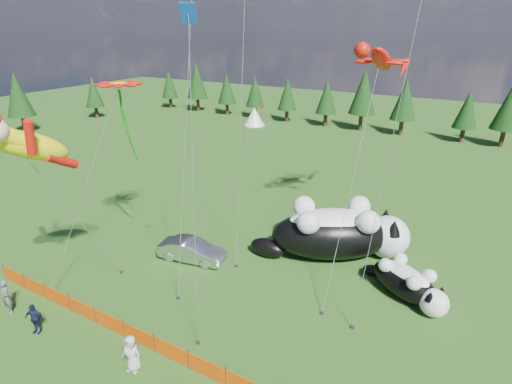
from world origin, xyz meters
TOP-DOWN VIEW (x-y plane):
  - ground at (0.00, 0.00)m, footprint 160.00×160.00m
  - safety_fence at (0.00, -3.00)m, footprint 22.06×0.06m
  - tree_line at (0.00, 45.00)m, footprint 90.00×4.00m
  - festival_tents at (11.00, 40.00)m, footprint 50.00×3.20m
  - cat_large at (5.68, 9.49)m, footprint 9.66×7.15m
  - cat_small at (10.53, 7.11)m, footprint 5.16×3.86m
  - car at (-2.45, 4.29)m, footprint 4.61×2.30m
  - spectator_a at (-7.78, -4.68)m, footprint 0.80×0.60m
  - spectator_c at (-5.10, -4.89)m, footprint 1.09×0.84m
  - spectator_e at (0.88, -4.26)m, footprint 0.99×0.73m
  - superhero_kite at (-6.39, -2.38)m, footprint 4.59×5.84m
  - gecko_kite at (6.14, 13.92)m, footprint 3.59×13.90m
  - flower_kite at (-5.91, 3.07)m, footprint 2.99×7.40m
  - diamond_kite_c at (2.57, -1.03)m, footprint 1.06×0.92m

SIDE VIEW (x-z plane):
  - ground at x=0.00m, z-range 0.00..0.00m
  - safety_fence at x=0.00m, z-range -0.05..1.05m
  - car at x=-2.45m, z-range 0.00..1.45m
  - spectator_c at x=-5.10m, z-range 0.00..1.67m
  - spectator_e at x=0.88m, z-range 0.00..1.85m
  - cat_small at x=10.53m, z-range -0.05..2.00m
  - spectator_a at x=-7.78m, z-range 0.00..1.98m
  - festival_tents at x=11.00m, z-range 0.00..2.80m
  - cat_large at x=5.68m, z-range -0.10..3.72m
  - tree_line at x=0.00m, z-range 0.00..8.00m
  - superhero_kite at x=-6.39m, z-range 3.32..14.46m
  - flower_kite at x=-5.91m, z-range 4.76..17.33m
  - gecko_kite at x=6.14m, z-range 4.22..20.29m
  - diamond_kite_c at x=2.57m, z-range 6.26..21.66m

